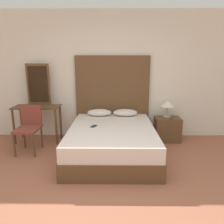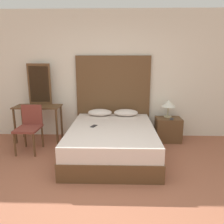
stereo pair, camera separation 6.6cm
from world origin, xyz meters
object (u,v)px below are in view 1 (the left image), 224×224
(phone_on_bed, at_px, (94,126))
(nightstand, at_px, (167,129))
(chair, at_px, (29,125))
(vanity_desk, at_px, (37,113))
(table_lamp, at_px, (168,104))
(bed, at_px, (112,141))
(phone_on_nightstand, at_px, (171,119))

(phone_on_bed, xyz_separation_m, nightstand, (1.50, 0.69, -0.28))
(chair, bearing_deg, vanity_desk, 91.75)
(nightstand, relative_size, table_lamp, 1.43)
(bed, distance_m, vanity_desk, 1.75)
(chair, bearing_deg, table_lamp, 12.82)
(bed, bearing_deg, phone_on_nightstand, 27.46)
(bed, relative_size, table_lamp, 5.43)
(phone_on_bed, bearing_deg, vanity_desk, 151.97)
(bed, height_order, phone_on_nightstand, bed)
(vanity_desk, xyz_separation_m, chair, (0.02, -0.51, -0.12))
(phone_on_nightstand, distance_m, vanity_desk, 2.77)
(phone_on_nightstand, bearing_deg, chair, -170.77)
(phone_on_nightstand, bearing_deg, vanity_desk, 178.72)
(bed, height_order, chair, chair)
(table_lamp, distance_m, vanity_desk, 2.73)
(bed, xyz_separation_m, phone_on_nightstand, (1.21, 0.63, 0.25))
(bed, relative_size, phone_on_nightstand, 12.00)
(bed, relative_size, nightstand, 3.79)
(table_lamp, height_order, chair, table_lamp)
(phone_on_bed, bearing_deg, phone_on_nightstand, 21.25)
(nightstand, height_order, vanity_desk, vanity_desk)
(phone_on_bed, bearing_deg, table_lamp, 27.23)
(nightstand, height_order, table_lamp, table_lamp)
(nightstand, relative_size, vanity_desk, 0.55)
(table_lamp, relative_size, phone_on_nightstand, 2.21)
(table_lamp, distance_m, phone_on_nightstand, 0.33)
(nightstand, bearing_deg, vanity_desk, -179.33)
(bed, relative_size, phone_on_bed, 11.94)
(phone_on_bed, bearing_deg, bed, -5.35)
(table_lamp, relative_size, chair, 0.43)
(table_lamp, bearing_deg, vanity_desk, -177.75)
(table_lamp, xyz_separation_m, phone_on_nightstand, (0.05, -0.17, -0.28))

